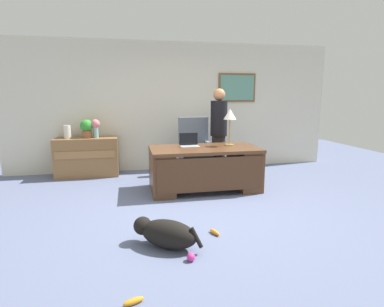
% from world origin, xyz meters
% --- Properties ---
extents(ground_plane, '(12.00, 12.00, 0.00)m').
position_xyz_m(ground_plane, '(0.00, 0.00, 0.00)').
color(ground_plane, slate).
extents(back_wall, '(7.00, 0.16, 2.70)m').
position_xyz_m(back_wall, '(0.01, 2.60, 1.35)').
color(back_wall, beige).
rests_on(back_wall, ground_plane).
extents(desk, '(1.81, 0.97, 0.73)m').
position_xyz_m(desk, '(0.25, 0.88, 0.40)').
color(desk, brown).
rests_on(desk, ground_plane).
extents(credenza, '(1.21, 0.50, 0.77)m').
position_xyz_m(credenza, '(-1.82, 2.25, 0.39)').
color(credenza, olive).
rests_on(credenza, ground_plane).
extents(armchair, '(0.60, 0.59, 1.16)m').
position_xyz_m(armchair, '(0.31, 1.91, 0.51)').
color(armchair, slate).
rests_on(armchair, ground_plane).
extents(person_standing, '(0.32, 0.32, 1.72)m').
position_xyz_m(person_standing, '(0.72, 1.63, 0.89)').
color(person_standing, '#262323').
rests_on(person_standing, ground_plane).
extents(dog_lying, '(0.71, 0.61, 0.30)m').
position_xyz_m(dog_lying, '(-0.64, -1.03, 0.16)').
color(dog_lying, black).
rests_on(dog_lying, ground_plane).
extents(laptop, '(0.32, 0.22, 0.22)m').
position_xyz_m(laptop, '(0.03, 1.07, 0.79)').
color(laptop, '#B2B5BA').
rests_on(laptop, desk).
extents(desk_lamp, '(0.22, 0.22, 0.64)m').
position_xyz_m(desk_lamp, '(0.73, 1.01, 1.24)').
color(desk_lamp, '#9E8447').
rests_on(desk_lamp, desk).
extents(vase_with_flowers, '(0.17, 0.17, 0.36)m').
position_xyz_m(vase_with_flowers, '(-1.62, 2.25, 1.00)').
color(vase_with_flowers, '#84B3B8').
rests_on(vase_with_flowers, credenza).
extents(vase_empty, '(0.13, 0.13, 0.26)m').
position_xyz_m(vase_empty, '(-2.16, 2.25, 0.90)').
color(vase_empty, silver).
rests_on(vase_empty, credenza).
extents(potted_plant, '(0.24, 0.24, 0.36)m').
position_xyz_m(potted_plant, '(-1.79, 2.25, 0.97)').
color(potted_plant, brown).
rests_on(potted_plant, credenza).
extents(dog_toy_ball, '(0.08, 0.08, 0.08)m').
position_xyz_m(dog_toy_ball, '(-0.44, -1.37, 0.04)').
color(dog_toy_ball, '#D8338C').
rests_on(dog_toy_ball, ground_plane).
extents(dog_toy_bone, '(0.18, 0.10, 0.05)m').
position_xyz_m(dog_toy_bone, '(-1.00, -1.90, 0.03)').
color(dog_toy_bone, orange).
rests_on(dog_toy_bone, ground_plane).
extents(dog_toy_plush, '(0.11, 0.18, 0.05)m').
position_xyz_m(dog_toy_plush, '(-0.05, -0.84, 0.03)').
color(dog_toy_plush, orange).
rests_on(dog_toy_plush, ground_plane).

